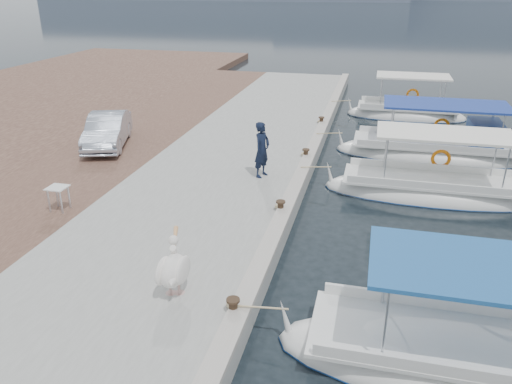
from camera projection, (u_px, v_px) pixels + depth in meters
ground at (282, 252)px, 13.42m from camera, size 400.00×400.00×0.00m
concrete_quay at (228, 171)px, 18.45m from camera, size 6.00×40.00×0.50m
quay_curb at (303, 169)px, 17.72m from camera, size 0.44×40.00×0.12m
cobblestone_strip at (106, 160)px, 19.54m from camera, size 4.00×40.00×0.50m
fishing_caique_b at (468, 363)px, 9.36m from camera, size 7.26×2.44×2.83m
fishing_caique_c at (431, 192)px, 16.90m from camera, size 7.18×2.26×2.83m
fishing_caique_d at (437, 152)px, 20.63m from camera, size 8.06×2.62×2.83m
fishing_caique_e at (406, 115)px, 26.64m from camera, size 6.19×2.33×2.83m
mooring_bollards at (281, 205)px, 14.57m from camera, size 0.28×20.28×0.33m
pelican at (173, 269)px, 10.56m from camera, size 0.76×1.55×1.20m
fisherman at (262, 150)px, 16.91m from camera, size 0.67×0.81×1.91m
parked_car at (107, 130)px, 20.16m from camera, size 2.59×4.23×1.32m
folding_table at (58, 194)px, 14.52m from camera, size 0.55×0.55×0.73m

